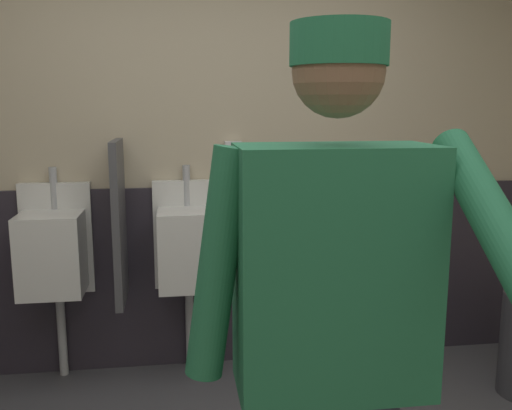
{
  "coord_description": "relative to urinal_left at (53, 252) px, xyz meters",
  "views": [
    {
      "loc": [
        -0.16,
        -1.61,
        1.59
      ],
      "look_at": [
        0.1,
        0.26,
        1.25
      ],
      "focal_mm": 39.37,
      "sensor_mm": 36.0,
      "label": 1
    }
  ],
  "objects": [
    {
      "name": "urinal_middle",
      "position": [
        0.75,
        0.0,
        0.0
      ],
      "size": [
        0.4,
        0.34,
        1.24
      ],
      "color": "white",
      "rests_on": "ground_plane"
    },
    {
      "name": "privacy_divider_panel",
      "position": [
        0.37,
        -0.07,
        0.17
      ],
      "size": [
        0.04,
        0.4,
        0.9
      ],
      "primitive_type": "cube",
      "color": "#4C4C51"
    },
    {
      "name": "soap_dispenser",
      "position": [
        1.03,
        0.12,
        0.51
      ],
      "size": [
        0.1,
        0.07,
        0.18
      ],
      "primitive_type": "cube",
      "color": "silver"
    },
    {
      "name": "urinal_left",
      "position": [
        0.0,
        0.0,
        0.0
      ],
      "size": [
        0.4,
        0.34,
        1.24
      ],
      "color": "white",
      "rests_on": "ground_plane"
    },
    {
      "name": "wall_back",
      "position": [
        0.86,
        0.22,
        0.59
      ],
      "size": [
        4.72,
        0.12,
        2.73
      ],
      "primitive_type": "cube",
      "color": "beige",
      "rests_on": "ground_plane"
    },
    {
      "name": "urinal_right",
      "position": [
        1.5,
        0.0,
        0.0
      ],
      "size": [
        0.4,
        0.34,
        1.24
      ],
      "color": "white",
      "rests_on": "ground_plane"
    },
    {
      "name": "person",
      "position": [
        1.06,
        -1.9,
        0.27
      ],
      "size": [
        0.69,
        0.6,
        1.77
      ],
      "color": "#2D3342",
      "rests_on": "ground_plane"
    },
    {
      "name": "wainscot_band_back",
      "position": [
        0.86,
        0.14,
        -0.22
      ],
      "size": [
        4.12,
        0.03,
        1.11
      ],
      "primitive_type": "cube",
      "color": "#2D2833",
      "rests_on": "ground_plane"
    }
  ]
}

